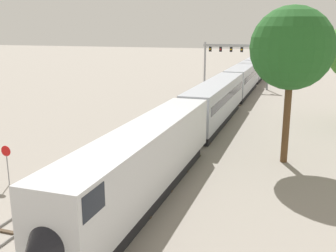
% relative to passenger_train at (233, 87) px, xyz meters
% --- Properties ---
extents(ground_plane, '(400.00, 400.00, 0.00)m').
position_rel_passenger_train_xyz_m(ground_plane, '(-2.00, -37.95, -2.60)').
color(ground_plane, gray).
extents(track_main, '(2.60, 200.00, 0.16)m').
position_rel_passenger_train_xyz_m(track_main, '(0.00, 22.05, -2.54)').
color(track_main, slate).
rests_on(track_main, ground).
extents(track_near, '(2.60, 160.00, 0.16)m').
position_rel_passenger_train_xyz_m(track_near, '(-5.50, 2.05, -2.54)').
color(track_near, slate).
rests_on(track_near, ground).
extents(passenger_train, '(3.04, 88.57, 4.80)m').
position_rel_passenger_train_xyz_m(passenger_train, '(0.00, 0.00, 0.00)').
color(passenger_train, silver).
rests_on(passenger_train, ground).
extents(signal_gantry, '(12.10, 0.49, 8.34)m').
position_rel_passenger_train_xyz_m(signal_gantry, '(-2.25, 16.71, 3.54)').
color(signal_gantry, '#999BA0').
rests_on(signal_gantry, ground).
extents(stop_sign, '(0.76, 0.08, 2.88)m').
position_rel_passenger_train_xyz_m(stop_sign, '(-10.00, -34.37, -0.73)').
color(stop_sign, gray).
rests_on(stop_sign, ground).
extents(trackside_tree_left, '(6.49, 6.49, 12.50)m').
position_rel_passenger_train_xyz_m(trackside_tree_left, '(8.13, -23.07, 6.60)').
color(trackside_tree_left, brown).
rests_on(trackside_tree_left, ground).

